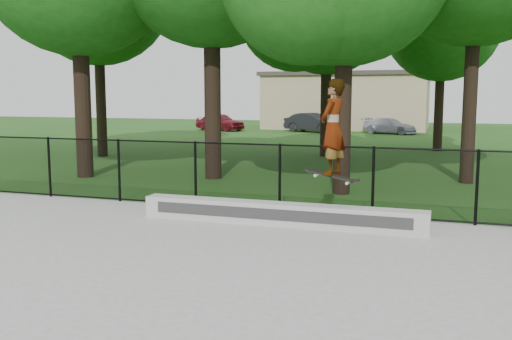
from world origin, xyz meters
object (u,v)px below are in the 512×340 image
at_px(skater_airborne, 333,129).
at_px(grind_ledge, 279,214).
at_px(car_a, 220,122).
at_px(car_c, 390,126).
at_px(car_b, 313,123).

bearing_deg(skater_airborne, grind_ledge, 178.70).
bearing_deg(car_a, car_c, -68.86).
bearing_deg(car_c, car_b, 109.76).
relative_size(car_c, skater_airborne, 1.70).
relative_size(car_b, car_c, 1.10).
height_order(grind_ledge, skater_airborne, skater_airborne).
xyz_separation_m(car_a, skater_airborne, (13.69, -28.05, 1.33)).
distance_m(car_c, skater_airborne, 28.62).
bearing_deg(grind_ledge, car_c, 91.19).
distance_m(grind_ledge, skater_airborne, 1.99).
height_order(car_a, car_c, car_a).
xyz_separation_m(grind_ledge, car_a, (-12.65, 28.02, 0.37)).
relative_size(car_a, skater_airborne, 1.92).
relative_size(car_b, skater_airborne, 1.87).
bearing_deg(skater_airborne, car_b, 103.61).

